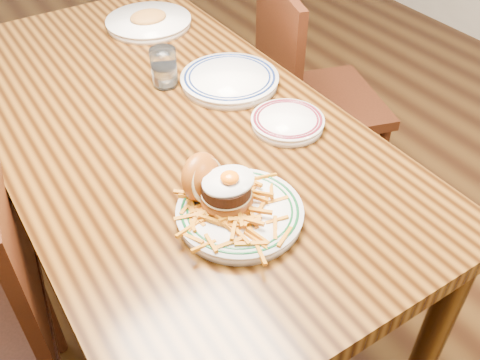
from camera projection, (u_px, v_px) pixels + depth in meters
floor at (181, 288)px, 1.92m from camera, size 6.00×6.00×0.00m
table at (163, 141)px, 1.49m from camera, size 0.85×1.60×0.75m
chair_right at (306, 94)px, 1.99m from camera, size 0.53×0.53×0.91m
main_plate at (233, 203)px, 1.12m from camera, size 0.27×0.29×0.13m
side_plate at (288, 121)px, 1.37m from camera, size 0.19×0.19×0.03m
rear_plate at (230, 79)px, 1.53m from camera, size 0.28×0.28×0.03m
water_glass at (164, 70)px, 1.51m from camera, size 0.07×0.07×0.11m
far_plate at (149, 21)px, 1.82m from camera, size 0.29×0.29×0.05m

